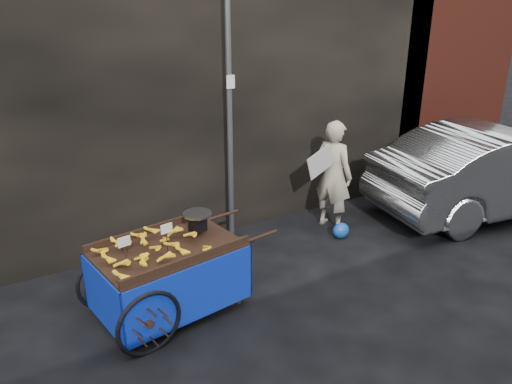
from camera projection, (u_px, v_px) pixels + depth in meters
ground at (258, 283)px, 6.49m from camera, size 80.00×80.00×0.00m
building_wall at (196, 63)px, 7.84m from camera, size 13.50×2.00×5.00m
street_pole at (229, 110)px, 6.94m from camera, size 0.12×0.10×4.00m
banana_cart at (164, 256)px, 5.66m from camera, size 2.33×1.32×1.20m
vendor at (333, 175)px, 7.81m from camera, size 0.94×0.74×1.75m
plastic_bag at (341, 230)px, 7.67m from camera, size 0.27×0.22×0.24m
parked_car at (499, 169)px, 8.48m from camera, size 4.72×2.24×1.49m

